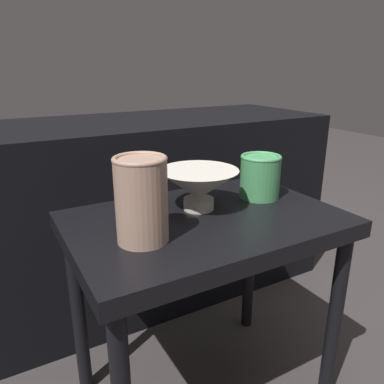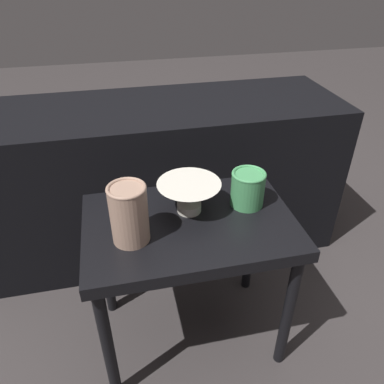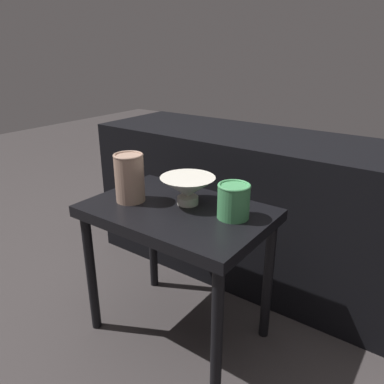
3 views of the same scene
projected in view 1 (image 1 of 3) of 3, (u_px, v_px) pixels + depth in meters
The scene contains 5 objects.
table at pixel (205, 244), 0.90m from camera, with size 0.63×0.42×0.53m.
couch_backdrop at pixel (126, 212), 1.41m from camera, with size 1.52×0.50×0.68m.
bowl at pixel (199, 185), 0.90m from camera, with size 0.19×0.19×0.10m.
vase_textured_left at pixel (141, 199), 0.73m from camera, with size 0.11×0.11×0.17m.
vase_colorful_right at pixel (260, 176), 0.99m from camera, with size 0.11×0.11×0.12m.
Camera 1 is at (-0.43, -0.69, 0.87)m, focal length 35.00 mm.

